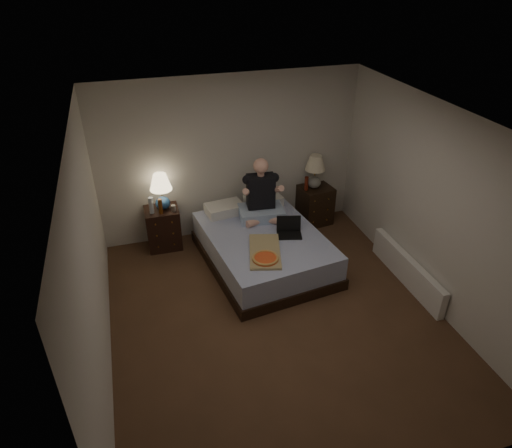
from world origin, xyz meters
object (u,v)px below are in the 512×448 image
object	(u,v)px
lamp_left	(161,192)
water_bottle	(151,205)
nightstand_left	(163,228)
laptop	(290,228)
lamp_right	(315,172)
pizza_box	(265,259)
nightstand_right	(315,205)
beer_bottle_left	(160,206)
beer_bottle_right	(306,184)
soda_can	(173,208)
radiator	(407,270)
person	(261,190)
bed	(264,248)

from	to	relation	value
lamp_left	water_bottle	bearing A→B (deg)	-155.08
nightstand_left	lamp_left	size ratio (longest dim) A/B	1.15
laptop	lamp_right	bearing A→B (deg)	66.98
lamp_left	pizza_box	size ratio (longest dim) A/B	0.74
nightstand_right	beer_bottle_left	size ratio (longest dim) A/B	2.80
nightstand_right	nightstand_left	bearing A→B (deg)	172.22
nightstand_left	beer_bottle_right	size ratio (longest dim) A/B	2.81
soda_can	beer_bottle_left	xyz separation A→B (m)	(-0.18, -0.01, 0.06)
nightstand_left	water_bottle	world-z (taller)	water_bottle
nightstand_right	pizza_box	bearing A→B (deg)	-139.60
lamp_right	pizza_box	bearing A→B (deg)	-130.75
beer_bottle_left	radiator	world-z (taller)	beer_bottle_left
nightstand_right	beer_bottle_right	xyz separation A→B (m)	(-0.20, -0.04, 0.44)
nightstand_left	radiator	distance (m)	3.59
water_bottle	radiator	xyz separation A→B (m)	(3.20, -1.80, -0.57)
soda_can	person	world-z (taller)	person
nightstand_left	laptop	world-z (taller)	laptop
water_bottle	beer_bottle_left	distance (m)	0.14
lamp_left	person	xyz separation A→B (m)	(1.39, -0.44, 0.04)
lamp_left	person	world-z (taller)	person
lamp_right	beer_bottle_right	xyz separation A→B (m)	(-0.15, -0.04, -0.16)
soda_can	bed	bearing A→B (deg)	-33.39
nightstand_left	beer_bottle_left	world-z (taller)	beer_bottle_left
lamp_right	person	bearing A→B (deg)	-157.04
pizza_box	beer_bottle_right	bearing A→B (deg)	67.41
bed	person	xyz separation A→B (m)	(0.10, 0.45, 0.71)
bed	beer_bottle_right	bearing A→B (deg)	33.70
beer_bottle_left	beer_bottle_right	size ratio (longest dim) A/B	1.00
bed	water_bottle	size ratio (longest dim) A/B	8.00
beer_bottle_right	person	size ratio (longest dim) A/B	0.25
beer_bottle_left	person	world-z (taller)	person
laptop	water_bottle	bearing A→B (deg)	166.98
lamp_right	nightstand_right	bearing A→B (deg)	0.00
person	pizza_box	world-z (taller)	person
person	pizza_box	bearing A→B (deg)	-98.29
bed	soda_can	bearing A→B (deg)	139.43
soda_can	nightstand_right	bearing A→B (deg)	3.03
lamp_left	soda_can	distance (m)	0.29
bed	laptop	xyz separation A→B (m)	(0.33, -0.14, 0.37)
laptop	pizza_box	world-z (taller)	laptop
lamp_left	lamp_right	xyz separation A→B (m)	(2.42, 0.00, -0.00)
pizza_box	beer_bottle_left	bearing A→B (deg)	145.10
nightstand_left	soda_can	distance (m)	0.43
nightstand_right	lamp_right	distance (m)	0.60
nightstand_right	pizza_box	size ratio (longest dim) A/B	0.85
nightstand_right	soda_can	size ratio (longest dim) A/B	6.45
beer_bottle_right	radiator	bearing A→B (deg)	-67.61
bed	water_bottle	distance (m)	1.75
lamp_left	beer_bottle_left	bearing A→B (deg)	-110.39
bed	beer_bottle_right	size ratio (longest dim) A/B	8.70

